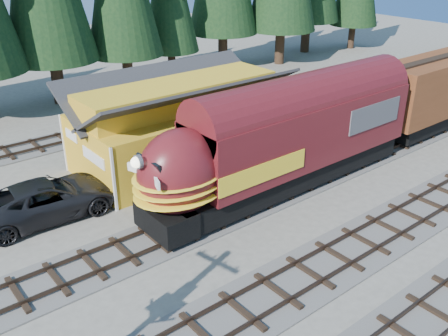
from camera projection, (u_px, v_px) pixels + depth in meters
ground at (313, 234)px, 22.84m from camera, size 120.00×120.00×0.00m
track_siding at (373, 151)px, 31.30m from camera, size 68.00×3.20×0.33m
depot at (181, 114)px, 28.96m from camera, size 12.80×7.00×5.30m
locomotive at (278, 145)px, 25.38m from camera, size 17.06×3.39×4.64m
pickup_truck_a at (47, 199)px, 23.86m from camera, size 6.90×3.42×1.88m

